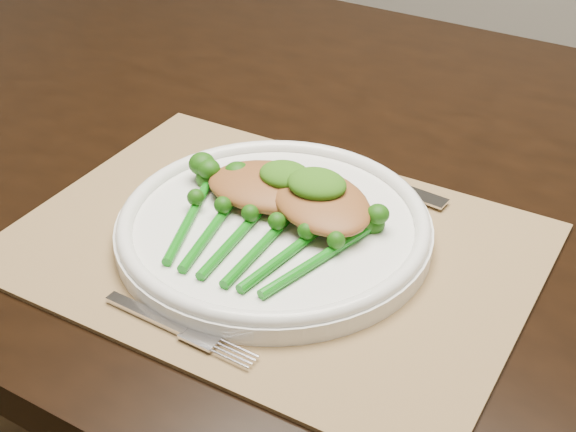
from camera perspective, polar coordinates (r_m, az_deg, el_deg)
The scene contains 10 objects.
dining_table at distance 1.14m, azimuth 4.08°, elevation -12.34°, with size 1.65×0.98×0.75m.
placemat at distance 0.76m, azimuth -1.10°, elevation -2.15°, with size 0.48×0.35×0.00m, color olive.
dinner_plate at distance 0.76m, azimuth -1.01°, elevation -0.68°, with size 0.30×0.30×0.03m.
knife at distance 0.87m, azimuth 3.54°, elevation 3.48°, with size 0.22×0.04×0.01m.
fork at distance 0.67m, azimuth -7.12°, elevation -8.21°, with size 0.15×0.03×0.00m.
chicken_fillet_left at distance 0.79m, azimuth -1.19°, elevation 2.10°, with size 0.13×0.09×0.03m, color #995B2C.
chicken_fillet_right at distance 0.76m, azimuth 2.33°, elevation 1.08°, with size 0.12×0.08×0.02m, color #995B2C.
pesto_dollop_left at distance 0.78m, azimuth -0.22°, elevation 2.97°, with size 0.05×0.04×0.02m, color #1E4F0B.
pesto_dollop_right at distance 0.76m, azimuth 2.07°, elevation 2.30°, with size 0.06×0.05×0.02m, color #1E4F0B.
broccolini_bundle at distance 0.73m, azimuth -2.56°, elevation -1.53°, with size 0.16×0.18×0.04m.
Camera 1 is at (0.43, -0.83, 1.21)m, focal length 50.00 mm.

